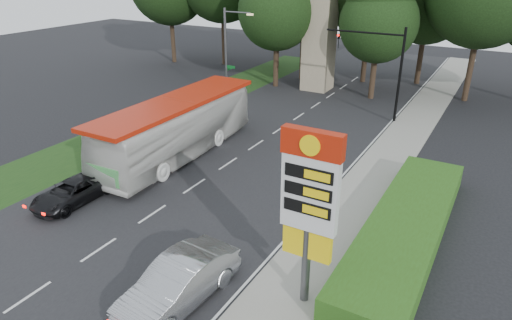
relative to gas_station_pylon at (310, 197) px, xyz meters
The scene contains 13 objects.
ground 10.41m from the gas_station_pylon, 167.77° to the right, with size 120.00×120.00×0.00m, color black.
road_surface 14.30m from the gas_station_pylon, 132.60° to the left, with size 14.00×80.00×0.02m, color black.
sidewalk_right 10.95m from the gas_station_pylon, 94.00° to the left, with size 3.00×80.00×0.12m, color gray.
grass_verge_left 25.01m from the gas_station_pylon, 139.44° to the left, with size 5.00×50.00×0.02m, color #193814.
hedge 7.49m from the gas_station_pylon, 69.05° to the left, with size 3.00×14.00×1.20m, color #2A5015.
gas_station_pylon is the anchor object (origin of this frame).
traffic_signal_mast 22.29m from the gas_station_pylon, 99.09° to the left, with size 6.10×0.35×7.20m.
streetlight_signs 25.74m from the gas_station_pylon, 128.96° to the left, with size 2.75×0.98×8.00m.
monument 30.17m from the gas_station_pylon, 111.80° to the left, with size 3.00×3.00×10.05m.
tree_monument_right 28.32m from the gas_station_pylon, 101.71° to the left, with size 6.72×6.72×13.20m.
transit_bus 15.56m from the gas_station_pylon, 145.89° to the left, with size 3.09×13.21×3.68m, color silver.
sedan_silver 5.86m from the gas_station_pylon, 149.78° to the right, with size 1.86×5.35×1.76m, color #9A9CA1.
suv_charcoal 14.18m from the gas_station_pylon, behind, with size 2.04×4.42×1.23m, color black.
Camera 1 is at (14.28, -10.59, 11.85)m, focal length 32.00 mm.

